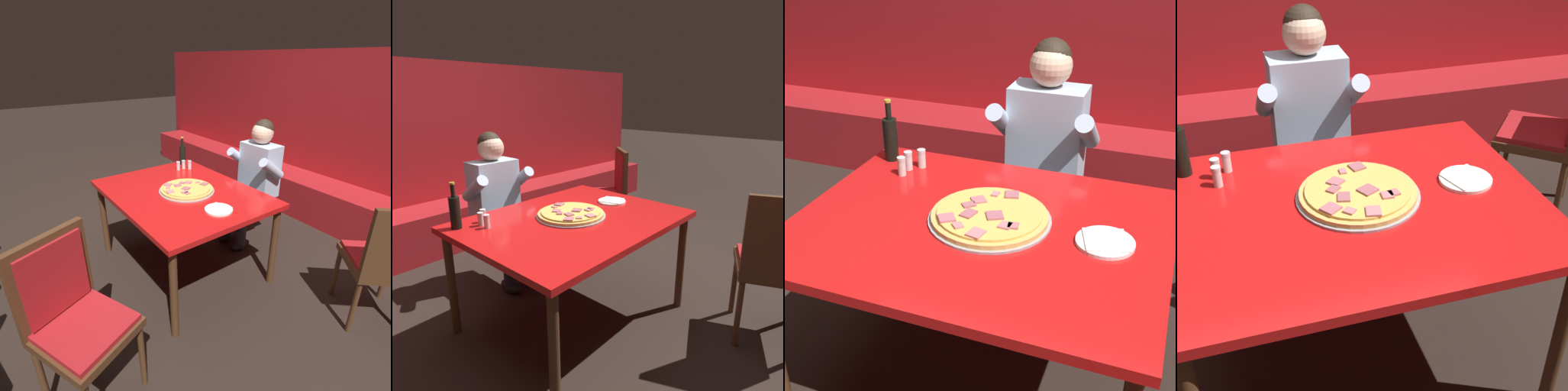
{
  "view_description": "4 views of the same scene",
  "coord_description": "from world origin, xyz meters",
  "views": [
    {
      "loc": [
        2.0,
        -1.29,
        1.8
      ],
      "look_at": [
        0.06,
        0.1,
        0.72
      ],
      "focal_mm": 28.0,
      "sensor_mm": 36.0,
      "label": 1
    },
    {
      "loc": [
        -1.57,
        -1.53,
        1.56
      ],
      "look_at": [
        0.17,
        0.01,
        0.89
      ],
      "focal_mm": 32.0,
      "sensor_mm": 36.0,
      "label": 2
    },
    {
      "loc": [
        0.62,
        -1.65,
        1.82
      ],
      "look_at": [
        -0.08,
        0.22,
        0.76
      ],
      "focal_mm": 50.0,
      "sensor_mm": 36.0,
      "label": 3
    },
    {
      "loc": [
        -0.43,
        -1.63,
        1.87
      ],
      "look_at": [
        0.1,
        0.08,
        0.73
      ],
      "focal_mm": 50.0,
      "sensor_mm": 36.0,
      "label": 4
    }
  ],
  "objects": [
    {
      "name": "booth_wall_panel",
      "position": [
        0.0,
        2.18,
        0.95
      ],
      "size": [
        6.8,
        0.16,
        1.9
      ],
      "primitive_type": "cube",
      "color": "#A3191E",
      "rests_on": "ground_plane"
    },
    {
      "name": "ground_plane",
      "position": [
        0.0,
        0.0,
        0.0
      ],
      "size": [
        24.0,
        24.0,
        0.0
      ],
      "primitive_type": "plane",
      "color": "black"
    },
    {
      "name": "pizza",
      "position": [
        0.02,
        0.04,
        0.79
      ],
      "size": [
        0.47,
        0.47,
        0.05
      ],
      "color": "#9E9EA3",
      "rests_on": "main_dining_table"
    },
    {
      "name": "shaker_oregano",
      "position": [
        -0.48,
        0.27,
        0.81
      ],
      "size": [
        0.04,
        0.04,
        0.09
      ],
      "color": "silver",
      "rests_on": "main_dining_table"
    },
    {
      "name": "beer_bottle",
      "position": [
        -0.6,
        0.41,
        0.88
      ],
      "size": [
        0.07,
        0.07,
        0.29
      ],
      "color": "black",
      "rests_on": "main_dining_table"
    },
    {
      "name": "diner_seated_blue_shirt",
      "position": [
        0.02,
        0.85,
        0.71
      ],
      "size": [
        0.53,
        0.53,
        1.27
      ],
      "color": "black",
      "rests_on": "ground_plane"
    },
    {
      "name": "dining_chair_near_right",
      "position": [
        1.38,
        0.75,
        0.57
      ],
      "size": [
        0.62,
        0.62,
        0.99
      ],
      "color": "#4C2D19",
      "rests_on": "ground_plane"
    },
    {
      "name": "main_dining_table",
      "position": [
        0.0,
        0.0,
        0.7
      ],
      "size": [
        1.4,
        1.1,
        0.77
      ],
      "color": "#4C2D19",
      "rests_on": "ground_plane"
    },
    {
      "name": "shaker_black_pepper",
      "position": [
        -0.48,
        0.34,
        0.81
      ],
      "size": [
        0.04,
        0.04,
        0.09
      ],
      "color": "silver",
      "rests_on": "main_dining_table"
    },
    {
      "name": "dining_chair_side_aisle",
      "position": [
        0.65,
        -1.11,
        0.59
      ],
      "size": [
        0.58,
        0.58,
        1.02
      ],
      "color": "#4C2D19",
      "rests_on": "ground_plane"
    },
    {
      "name": "shaker_parmesan",
      "position": [
        -0.43,
        0.38,
        0.81
      ],
      "size": [
        0.04,
        0.04,
        0.09
      ],
      "color": "silver",
      "rests_on": "main_dining_table"
    },
    {
      "name": "plate_white_paper",
      "position": [
        0.46,
        0.03,
        0.78
      ],
      "size": [
        0.21,
        0.21,
        0.02
      ],
      "color": "white",
      "rests_on": "main_dining_table"
    },
    {
      "name": "booth_bench",
      "position": [
        0.0,
        1.86,
        0.23
      ],
      "size": [
        6.46,
        0.48,
        0.46
      ],
      "primitive_type": "cube",
      "color": "#A3191E",
      "rests_on": "ground_plane"
    }
  ]
}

